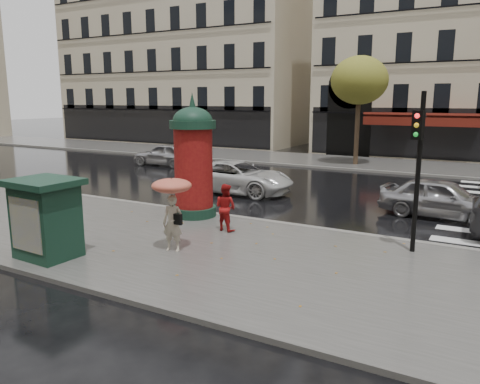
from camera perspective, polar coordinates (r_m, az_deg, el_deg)
The scene contains 16 objects.
ground at distance 12.77m, azimuth 0.52°, elevation -7.46°, with size 160.00×160.00×0.00m, color black.
near_sidewalk at distance 12.34m, azimuth -0.61°, elevation -7.85°, with size 90.00×7.00×0.12m, color #474744.
far_sidewalk at distance 30.44m, azimuth 18.01°, elevation 3.11°, with size 90.00×6.00×0.12m, color #474744.
near_kerb at distance 15.34m, azimuth 5.93°, elevation -4.02°, with size 90.00×0.25×0.14m, color slate.
far_kerb at distance 27.53m, azimuth 16.76°, elevation 2.39°, with size 90.00×0.25×0.14m, color slate.
bldg_far_left at distance 49.74m, azimuth -5.41°, elevation 19.59°, with size 24.00×14.00×22.90m.
tree_far_left at distance 29.67m, azimuth 14.35°, elevation 13.01°, with size 3.40×3.40×6.64m.
woman_umbrella at distance 12.37m, azimuth -8.27°, elevation -1.22°, with size 1.05×1.05×2.02m.
woman_red at distance 14.32m, azimuth -1.78°, elevation -1.86°, with size 0.71×0.55×1.46m, color #A21314.
man_burgundy at distance 16.11m, azimuth -5.30°, elevation 0.21°, with size 0.88×0.57×1.80m, color #460E1C.
morris_column at distance 16.00m, azimuth -5.71°, elevation 4.15°, with size 1.56×1.56×4.20m.
traffic_light at distance 12.77m, azimuth 20.87°, elevation 4.02°, with size 0.30×0.41×4.18m.
newsstand at distance 12.83m, azimuth -22.57°, elevation -2.87°, with size 1.74×1.48×2.02m.
car_silver at distance 17.76m, azimuth 23.31°, elevation -0.69°, with size 1.66×4.12×1.40m, color #99989C.
car_white at distance 20.67m, azimuth -0.47°, elevation 1.84°, with size 2.35×5.10×1.42m, color silver.
car_far_silver at distance 29.47m, azimuth -9.07°, elevation 4.55°, with size 1.68×4.19×1.43m, color #ABABB0.
Camera 1 is at (5.81, -10.61, 4.11)m, focal length 35.00 mm.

